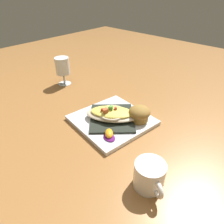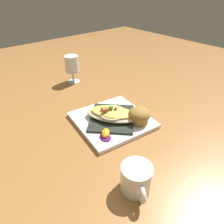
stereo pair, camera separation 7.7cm
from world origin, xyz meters
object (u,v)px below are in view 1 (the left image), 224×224
square_plate (112,120)px  muffin (139,114)px  orange_garnish (109,134)px  stemmed_glass (63,67)px  gratin_dish (112,113)px  coffee_mug (149,177)px

square_plate → muffin: muffin is taller
square_plate → muffin: (-0.08, -0.06, 0.04)m
muffin → orange_garnish: size_ratio=1.29×
orange_garnish → stemmed_glass: size_ratio=0.45×
orange_garnish → square_plate: bearing=-52.7°
square_plate → orange_garnish: bearing=127.3°
square_plate → stemmed_glass: stemmed_glass is taller
muffin → gratin_dish: bearing=37.1°
stemmed_glass → orange_garnish: bearing=160.8°
gratin_dish → coffee_mug: 0.30m
square_plate → gratin_dish: (0.00, 0.00, 0.03)m
muffin → stemmed_glass: size_ratio=0.58×
orange_garnish → stemmed_glass: (0.48, -0.17, 0.07)m
gratin_dish → coffee_mug: bearing=151.3°
gratin_dish → muffin: size_ratio=2.74×
square_plate → orange_garnish: size_ratio=4.19×
gratin_dish → orange_garnish: 0.11m
muffin → coffee_mug: 0.28m
orange_garnish → coffee_mug: coffee_mug is taller
orange_garnish → coffee_mug: (-0.20, 0.06, 0.01)m
square_plate → orange_garnish: (-0.06, 0.08, 0.02)m
gratin_dish → orange_garnish: size_ratio=3.52×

